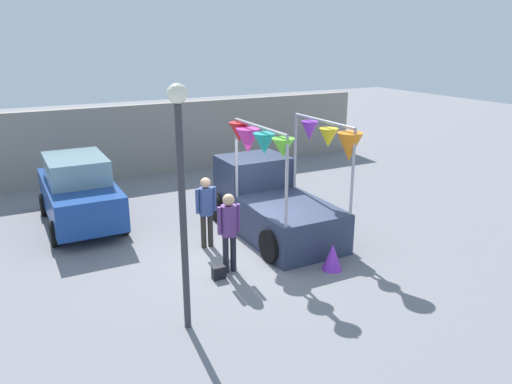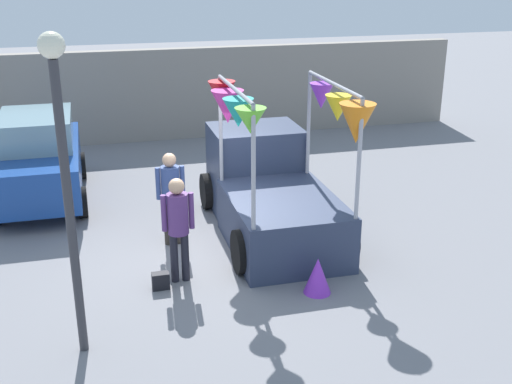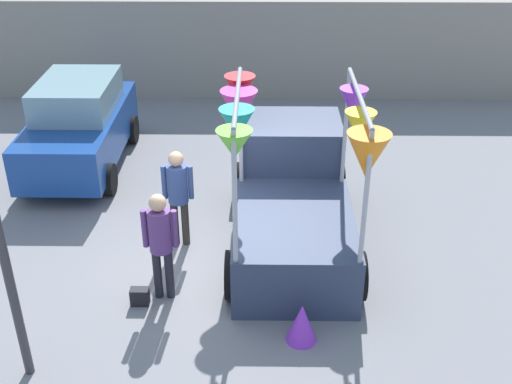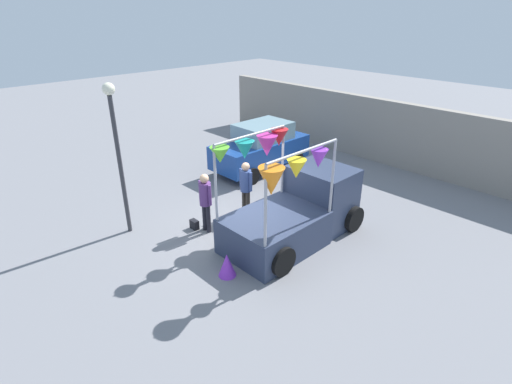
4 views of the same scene
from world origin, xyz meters
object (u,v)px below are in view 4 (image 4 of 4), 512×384
(person_vendor, at_px, (246,184))
(street_lamp, at_px, (116,141))
(vendor_truck, at_px, (299,207))
(handbag, at_px, (194,224))
(person_customer, at_px, (205,197))
(parked_car, at_px, (261,147))
(folded_kite_bundle_violet, at_px, (227,265))

(person_vendor, relative_size, street_lamp, 0.41)
(vendor_truck, xyz_separation_m, handbag, (-2.34, -1.93, -0.77))
(person_customer, distance_m, handbag, 1.03)
(person_vendor, height_order, street_lamp, street_lamp)
(person_vendor, xyz_separation_m, street_lamp, (-1.65, -3.11, 1.68))
(parked_car, relative_size, folded_kite_bundle_violet, 6.67)
(person_vendor, distance_m, folded_kite_bundle_violet, 3.23)
(person_customer, bearing_deg, parked_car, 117.56)
(handbag, bearing_deg, person_vendor, 75.66)
(parked_car, xyz_separation_m, person_customer, (2.37, -4.55, 0.14))
(parked_car, xyz_separation_m, handbag, (2.02, -4.75, -0.80))
(folded_kite_bundle_violet, bearing_deg, person_customer, 154.93)
(person_vendor, relative_size, folded_kite_bundle_violet, 2.94)
(vendor_truck, xyz_separation_m, person_vendor, (-1.91, -0.25, 0.16))
(vendor_truck, distance_m, folded_kite_bundle_violet, 2.76)
(person_customer, xyz_separation_m, handbag, (-0.35, -0.20, -0.95))
(handbag, bearing_deg, street_lamp, -130.53)
(handbag, height_order, folded_kite_bundle_violet, folded_kite_bundle_violet)
(vendor_truck, xyz_separation_m, street_lamp, (-3.56, -3.36, 1.84))
(person_vendor, bearing_deg, person_customer, -93.08)
(vendor_truck, bearing_deg, person_customer, -139.01)
(person_vendor, distance_m, handbag, 1.97)
(handbag, bearing_deg, folded_kite_bundle_violet, -17.56)
(person_customer, xyz_separation_m, street_lamp, (-1.57, -1.63, 1.66))
(vendor_truck, xyz_separation_m, folded_kite_bundle_violet, (0.07, -2.69, -0.61))
(parked_car, xyz_separation_m, person_vendor, (2.45, -3.07, 0.13))
(vendor_truck, xyz_separation_m, parked_car, (-4.36, 2.82, 0.03))
(parked_car, height_order, street_lamp, street_lamp)
(vendor_truck, distance_m, handbag, 3.13)
(vendor_truck, distance_m, street_lamp, 5.23)
(handbag, relative_size, folded_kite_bundle_violet, 0.47)
(person_customer, distance_m, person_vendor, 1.48)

